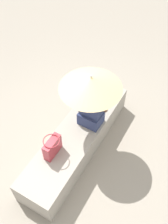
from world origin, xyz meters
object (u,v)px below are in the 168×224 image
object	(u,v)px
parasol	(91,83)
person_seated	(91,106)
handbag_black	(52,147)
magazine	(100,97)

from	to	relation	value
parasol	person_seated	bearing A→B (deg)	-176.20
person_seated	handbag_black	xyz separation A→B (m)	(0.75, -0.20, -0.24)
parasol	magazine	world-z (taller)	parasol
person_seated	parasol	world-z (taller)	parasol
magazine	person_seated	bearing A→B (deg)	30.64
person_seated	parasol	distance (m)	0.49
handbag_black	magazine	distance (m)	1.31
person_seated	magazine	bearing A→B (deg)	-168.52
parasol	magazine	xyz separation A→B (m)	(-0.59, -0.11, -0.87)
person_seated	handbag_black	bearing A→B (deg)	-14.80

